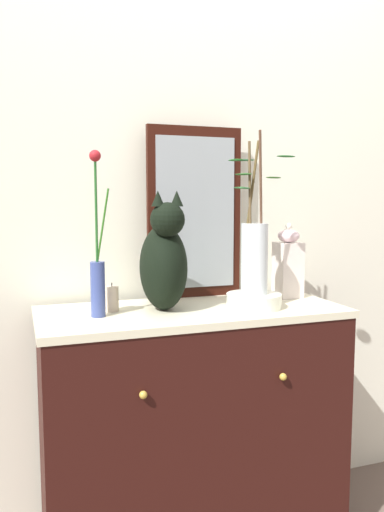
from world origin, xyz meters
TOP-DOWN VIEW (x-y plane):
  - wall_back at (0.00, 0.30)m, footprint 4.40×0.08m
  - sideboard at (0.00, -0.00)m, footprint 1.04×0.46m
  - mirror_leaning at (0.08, 0.20)m, footprint 0.37×0.03m
  - cat_sitting at (-0.10, 0.01)m, footprint 0.17×0.43m
  - vase_slim_green at (-0.32, -0.02)m, footprint 0.07×0.05m
  - bowl_porcelain at (0.20, -0.06)m, footprint 0.19×0.19m
  - vase_glass_clear at (0.20, -0.06)m, footprint 0.20×0.18m
  - jar_lidded_porcelain at (0.41, 0.07)m, footprint 0.09×0.09m
  - candle_pillar at (-0.27, 0.04)m, footprint 0.04×0.04m

SIDE VIEW (x-z plane):
  - sideboard at x=0.00m, z-range 0.00..0.87m
  - bowl_porcelain at x=0.20m, z-range 0.87..0.92m
  - candle_pillar at x=-0.27m, z-range 0.87..0.96m
  - jar_lidded_porcelain at x=0.41m, z-range 0.86..1.14m
  - vase_slim_green at x=-0.32m, z-range 0.76..1.28m
  - cat_sitting at x=-0.10m, z-range 0.84..1.24m
  - vase_glass_clear at x=0.20m, z-range 0.80..1.34m
  - mirror_leaning at x=0.08m, z-range 0.87..1.51m
  - wall_back at x=0.00m, z-range 0.00..2.60m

